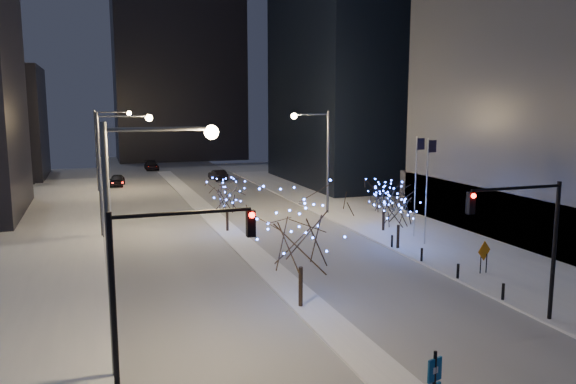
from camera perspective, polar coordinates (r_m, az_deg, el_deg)
name	(u,v)px	position (r m, az deg, el deg)	size (l,w,h in m)	color
ground	(368,362)	(24.67, 8.12, -16.70)	(160.00, 160.00, 0.00)	white
road	(206,212)	(56.68, -8.29, -2.00)	(20.00, 130.00, 0.02)	#AAAFB9
median	(217,221)	(51.86, -7.23, -2.92)	(2.00, 80.00, 0.15)	white
east_sidewalk	(418,232)	(48.29, 13.12, -3.96)	(10.00, 90.00, 0.15)	white
west_sidewalk	(42,264)	(41.24, -23.69, -6.70)	(8.00, 90.00, 0.15)	white
horizon_block	(178,50)	(113.37, -11.13, 13.98)	(24.00, 14.00, 42.00)	black
street_lamp_w_near	(137,214)	(22.14, -15.09, -2.15)	(4.40, 0.56, 10.00)	#595E66
street_lamp_w_mid	(113,157)	(46.90, -17.37, 3.44)	(4.40, 0.56, 10.00)	#595E66
street_lamp_w_far	(105,139)	(71.83, -18.07, 5.16)	(4.40, 0.56, 10.00)	#595E66
street_lamp_east	(319,148)	(53.91, 3.20, 4.44)	(3.90, 0.56, 10.00)	#595E66
traffic_signal_west	(158,271)	(20.64, -13.09, -7.84)	(5.26, 0.43, 7.00)	black
traffic_signal_east	(530,230)	(28.92, 23.38, -3.55)	(5.26, 0.43, 7.00)	black
flagpoles	(422,181)	(44.31, 13.43, 1.10)	(1.35, 2.60, 8.00)	silver
bollards	(439,262)	(37.50, 15.08, -6.92)	(0.16, 12.16, 0.90)	black
car_near	(117,180)	(76.94, -16.99, 1.14)	(1.80, 4.48, 1.53)	black
car_mid	(218,175)	(79.86, -7.12, 1.72)	(1.58, 4.53, 1.49)	black
car_far	(151,165)	(94.55, -13.70, 2.63)	(2.06, 5.08, 1.47)	black
holiday_tree_median_near	(301,230)	(28.91, 1.31, -3.85)	(5.53, 5.53, 6.49)	black
holiday_tree_median_far	(227,195)	(46.88, -6.23, -0.35)	(4.08, 4.08, 4.61)	black
holiday_tree_plaza_near	(399,207)	(41.73, 11.21, -1.46)	(4.41, 4.41, 4.75)	black
holiday_tree_plaza_far	(384,195)	(47.41, 9.74, -0.31)	(3.81, 3.81, 4.61)	black
construction_sign	(484,254)	(37.30, 19.29, -5.95)	(1.20, 0.43, 2.06)	black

